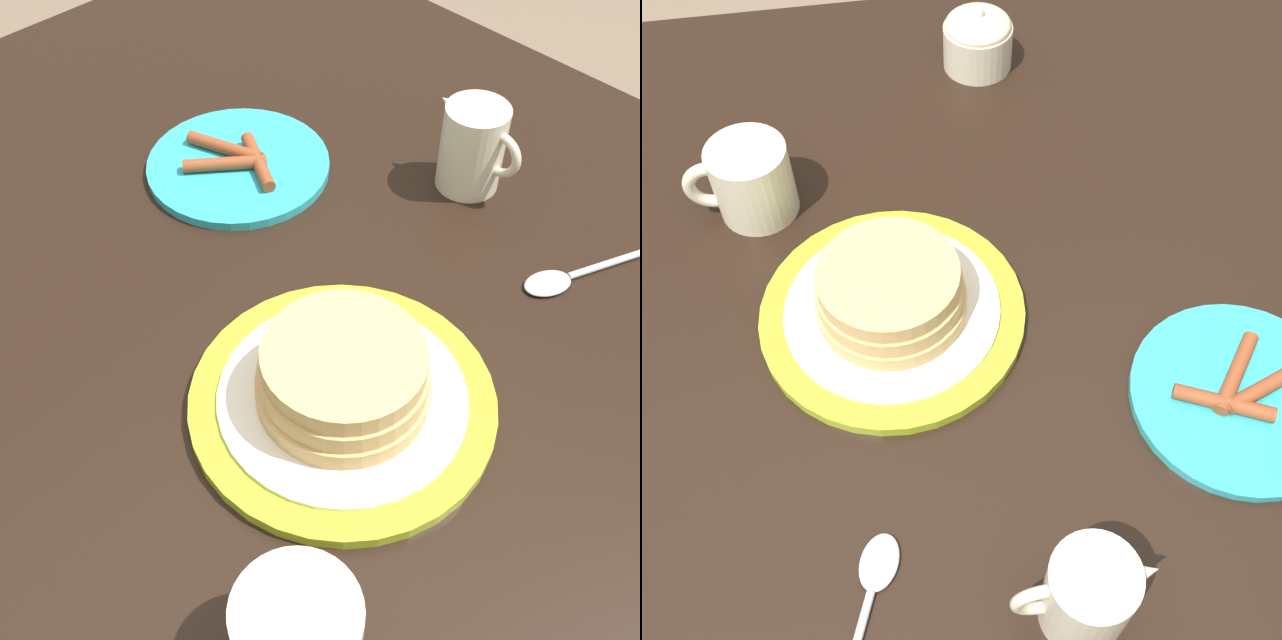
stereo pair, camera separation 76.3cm
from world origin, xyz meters
TOP-DOWN VIEW (x-y plane):
  - dining_table at (0.00, 0.00)m, footprint 1.43×1.07m
  - pancake_plate at (-0.00, -0.03)m, footprint 0.25×0.25m
  - side_plate_bacon at (-0.29, 0.11)m, footprint 0.19×0.19m
  - coffee_mug at (0.12, -0.19)m, footprint 0.11×0.08m
  - creamer_pitcher at (-0.11, 0.27)m, footprint 0.11×0.07m
  - spoon at (0.05, 0.23)m, footprint 0.08×0.16m

SIDE VIEW (x-z plane):
  - dining_table at x=0.00m, z-range 0.27..1.01m
  - spoon at x=0.05m, z-range 0.74..0.75m
  - side_plate_bacon at x=-0.29m, z-range 0.73..0.76m
  - pancake_plate at x=0.00m, z-range 0.73..0.80m
  - coffee_mug at x=0.12m, z-range 0.74..0.82m
  - creamer_pitcher at x=-0.11m, z-range 0.74..0.84m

